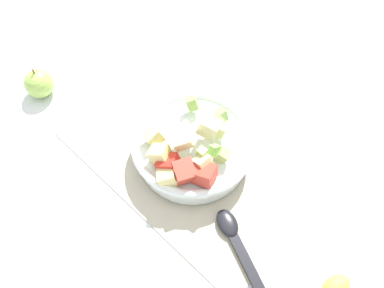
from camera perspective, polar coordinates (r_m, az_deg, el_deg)
The scene contains 5 objects.
ground_plane at distance 0.85m, azimuth 0.12°, elevation -1.62°, with size 2.40×2.40×0.00m, color silver.
placemat at distance 0.85m, azimuth 0.12°, elevation -1.51°, with size 0.50×0.33×0.01m, color #BCB299.
salad_bowl at distance 0.81m, azimuth -0.06°, elevation -0.33°, with size 0.24×0.24×0.12m.
serving_spoon at distance 0.77m, azimuth 6.45°, elevation -13.82°, with size 0.22×0.11×0.01m.
whole_apple at distance 0.98m, azimuth -20.29°, elevation 7.84°, with size 0.07×0.07×0.08m.
Camera 1 is at (0.29, -0.31, 0.74)m, focal length 38.80 mm.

